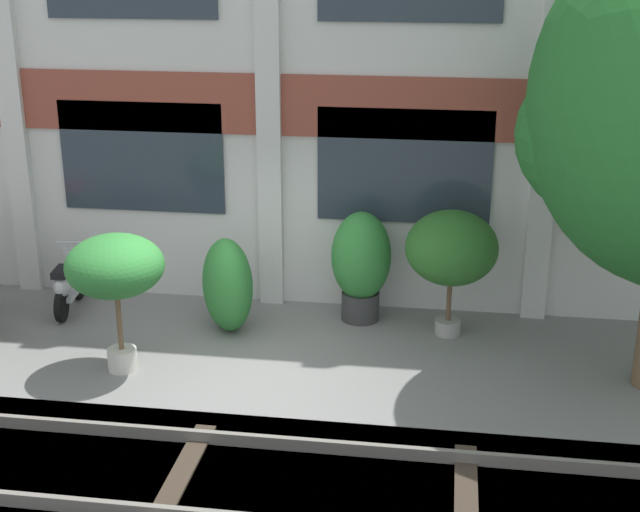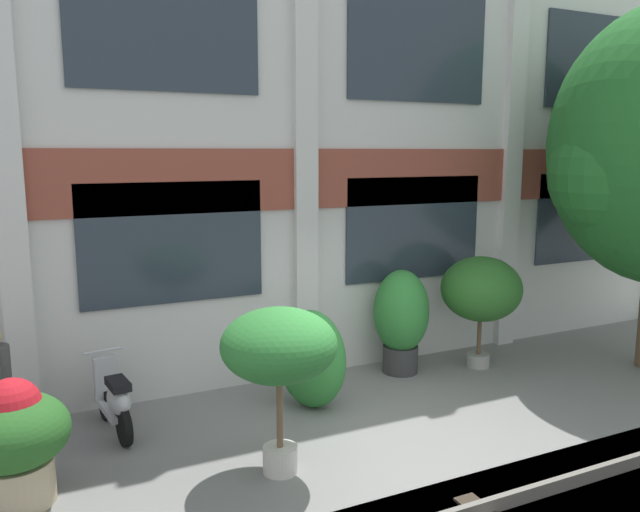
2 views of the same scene
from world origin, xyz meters
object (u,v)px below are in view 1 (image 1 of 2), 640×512
potted_plant_low_pan (115,269)px  potted_plant_glazed_jar (361,262)px  scooter_near_curb (68,284)px  potted_plant_terracotta_small (452,249)px  topiary_hedge (228,285)px

potted_plant_low_pan → potted_plant_glazed_jar: (2.94, 2.13, -0.51)m
potted_plant_low_pan → potted_plant_glazed_jar: bearing=36.0°
potted_plant_low_pan → scooter_near_curb: size_ratio=1.35×
potted_plant_terracotta_small → topiary_hedge: bearing=-174.7°
potted_plant_glazed_jar → topiary_hedge: bearing=-161.2°
scooter_near_curb → potted_plant_glazed_jar: bearing=-92.7°
potted_plant_glazed_jar → potted_plant_low_pan: bearing=-144.0°
potted_plant_low_pan → scooter_near_curb: (-1.51, 1.78, -0.98)m
potted_plant_glazed_jar → topiary_hedge: potted_plant_glazed_jar is taller
topiary_hedge → scooter_near_curb: bearing=173.7°
potted_plant_low_pan → potted_plant_terracotta_small: bearing=22.9°
potted_plant_low_pan → potted_plant_terracotta_small: size_ratio=1.01×
potted_plant_glazed_jar → scooter_near_curb: potted_plant_glazed_jar is taller
potted_plant_glazed_jar → scooter_near_curb: 4.48m
potted_plant_low_pan → potted_plant_terracotta_small: 4.61m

